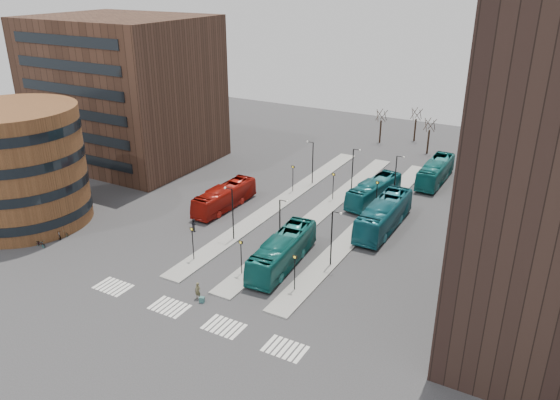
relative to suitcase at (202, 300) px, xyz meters
The scene contains 23 objects.
ground 6.17m from the suitcase, 100.49° to the right, with size 160.00×160.00×0.00m, color #2E2E31.
island_left 24.48m from the suitcase, 102.08° to the left, with size 2.50×45.00×0.15m, color gray.
island_mid 23.96m from the suitcase, 87.90° to the left, with size 2.50×45.00×0.15m, color gray.
island_right 24.91m from the suitcase, 73.97° to the left, with size 2.50×45.00×0.15m, color gray.
suitcase is the anchor object (origin of this frame).
red_bus 21.56m from the suitcase, 119.14° to the left, with size 2.54×10.85×3.02m, color #9D140C.
teal_bus_a 10.20m from the suitcase, 72.00° to the left, with size 2.78×11.90×3.32m, color #135F5B.
teal_bus_b 30.64m from the suitcase, 79.95° to the left, with size 2.57×10.99×3.06m, color #15626A.
teal_bus_c 24.85m from the suitcase, 68.22° to the left, with size 2.97×12.70×3.54m, color #155F6C.
teal_bus_d 42.67m from the suitcase, 75.80° to the left, with size 2.70×11.56×3.22m, color #166E6D.
traveller 0.94m from the suitcase, 154.08° to the left, with size 0.61×0.40×1.68m, color brown.
commuter_a 15.23m from the suitcase, 130.37° to the left, with size 0.73×0.57×1.51m, color black.
commuter_b 8.19m from the suitcase, 82.55° to the left, with size 1.11×0.46×1.89m, color black.
commuter_c 9.19m from the suitcase, 82.53° to the left, with size 0.99×0.57×1.53m, color black.
bicycle_near 22.12m from the suitcase, behind, with size 0.55×1.59×0.83m, color gray.
bicycle_mid 22.26m from the suitcase, behind, with size 0.50×1.75×1.05m, color gray.
bicycle_far 22.33m from the suitcase, behind, with size 0.53×1.53×0.81m, color gray.
crosswalk_stripes 2.17m from the suitcase, 73.04° to the right, with size 22.35×2.40×0.01m.
round_building 30.14m from the suitcase, behind, with size 15.16×15.16×14.00m.
office_block 46.13m from the suitcase, 141.51° to the left, with size 25.00×20.12×22.00m.
sign_poles 17.08m from the suitcase, 88.38° to the left, with size 12.45×22.12×3.65m.
lamp_posts 22.24m from the suitcase, 86.05° to the left, with size 14.04×20.24×6.12m.
bare_trees 56.68m from the suitcase, 88.44° to the left, with size 10.97×8.14×5.90m.
Camera 1 is at (28.28, -27.42, 28.24)m, focal length 35.00 mm.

